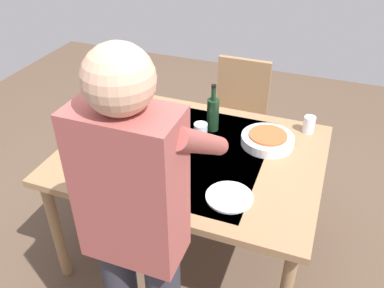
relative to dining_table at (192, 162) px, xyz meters
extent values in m
plane|color=brown|center=(0.00, 0.00, -0.69)|extent=(6.00, 6.00, 0.00)
cube|color=#93704C|center=(0.00, 0.00, 0.05)|extent=(1.44, 1.09, 0.04)
cube|color=#B2B7C1|center=(0.00, 0.00, 0.07)|extent=(0.79, 0.93, 0.00)
cylinder|color=#93704C|center=(-0.65, -0.48, -0.33)|extent=(0.06, 0.06, 0.72)
cylinder|color=#93704C|center=(0.65, -0.48, -0.33)|extent=(0.06, 0.06, 0.72)
cylinder|color=#93704C|center=(0.65, 0.48, -0.33)|extent=(0.06, 0.06, 0.72)
cube|color=brown|center=(-0.03, -0.85, -0.24)|extent=(0.40, 0.40, 0.04)
cube|color=#93704C|center=(-0.03, -1.03, 0.00)|extent=(0.40, 0.04, 0.45)
cylinder|color=#93704C|center=(-0.20, -1.02, -0.47)|extent=(0.04, 0.04, 0.43)
cylinder|color=#93704C|center=(0.14, -1.02, -0.47)|extent=(0.04, 0.04, 0.43)
cylinder|color=#93704C|center=(-0.20, -0.68, -0.47)|extent=(0.04, 0.04, 0.43)
cylinder|color=#93704C|center=(0.14, -0.68, -0.47)|extent=(0.04, 0.04, 0.43)
cube|color=#9E4C47|center=(-0.09, 0.83, 0.49)|extent=(0.36, 0.20, 0.60)
sphere|color=tan|center=(-0.09, 0.83, 0.89)|extent=(0.22, 0.22, 0.22)
cylinder|color=#9E4C47|center=(0.08, 0.59, 0.56)|extent=(0.08, 0.52, 0.40)
cylinder|color=#9E4C47|center=(-0.26, 0.59, 0.56)|extent=(0.08, 0.52, 0.40)
cylinder|color=black|center=(-0.03, -0.26, 0.17)|extent=(0.07, 0.07, 0.20)
cylinder|color=black|center=(-0.03, -0.26, 0.31)|extent=(0.03, 0.03, 0.08)
cylinder|color=black|center=(-0.03, -0.26, 0.36)|extent=(0.03, 0.03, 0.02)
cylinder|color=white|center=(0.61, 0.21, 0.07)|extent=(0.06, 0.06, 0.01)
cylinder|color=white|center=(0.61, 0.21, 0.11)|extent=(0.01, 0.01, 0.07)
cone|color=white|center=(0.61, 0.21, 0.18)|extent=(0.07, 0.07, 0.07)
cylinder|color=maroon|center=(0.61, 0.21, 0.16)|extent=(0.03, 0.03, 0.03)
cylinder|color=silver|center=(0.26, 0.39, 0.12)|extent=(0.08, 0.08, 0.09)
cylinder|color=silver|center=(-0.58, -0.44, 0.12)|extent=(0.07, 0.07, 0.10)
cylinder|color=silver|center=(0.00, -0.14, 0.12)|extent=(0.08, 0.08, 0.10)
cylinder|color=silver|center=(-0.38, -0.22, 0.10)|extent=(0.30, 0.30, 0.05)
cylinder|color=#C6562D|center=(-0.38, -0.22, 0.12)|extent=(0.22, 0.22, 0.03)
cylinder|color=silver|center=(-0.30, 0.30, 0.08)|extent=(0.23, 0.23, 0.01)
cylinder|color=silver|center=(0.04, 0.23, 0.08)|extent=(0.23, 0.23, 0.01)
camera|label=1|loc=(-0.65, 1.74, 1.38)|focal=38.08mm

